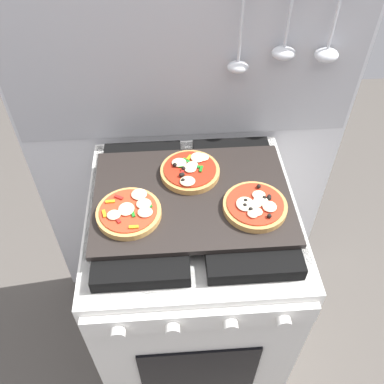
% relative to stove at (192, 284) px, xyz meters
% --- Properties ---
extents(ground_plane, '(4.00, 4.00, 0.00)m').
position_rel_stove_xyz_m(ground_plane, '(0.00, 0.00, -0.45)').
color(ground_plane, '#4C4742').
extents(kitchen_backsplash, '(1.10, 0.09, 1.55)m').
position_rel_stove_xyz_m(kitchen_backsplash, '(0.00, 0.34, 0.34)').
color(kitchen_backsplash, silver).
rests_on(kitchen_backsplash, ground_plane).
extents(stove, '(0.60, 0.64, 0.90)m').
position_rel_stove_xyz_m(stove, '(0.00, 0.00, 0.00)').
color(stove, white).
rests_on(stove, ground_plane).
extents(baking_tray, '(0.54, 0.38, 0.02)m').
position_rel_stove_xyz_m(baking_tray, '(0.00, 0.00, 0.46)').
color(baking_tray, black).
rests_on(baking_tray, stove).
extents(pizza_left, '(0.17, 0.17, 0.03)m').
position_rel_stove_xyz_m(pizza_left, '(-0.17, -0.06, 0.48)').
color(pizza_left, tan).
rests_on(pizza_left, baking_tray).
extents(pizza_right, '(0.17, 0.17, 0.03)m').
position_rel_stove_xyz_m(pizza_right, '(0.16, -0.06, 0.48)').
color(pizza_right, '#C18947').
rests_on(pizza_right, baking_tray).
extents(pizza_center, '(0.17, 0.17, 0.03)m').
position_rel_stove_xyz_m(pizza_center, '(-0.00, 0.08, 0.48)').
color(pizza_center, '#C18947').
rests_on(pizza_center, baking_tray).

